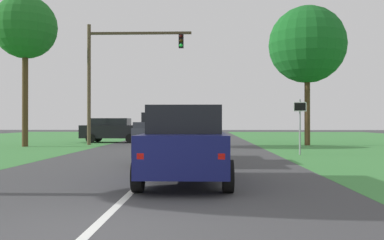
% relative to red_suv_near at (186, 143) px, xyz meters
% --- Properties ---
extents(ground_plane, '(120.00, 120.00, 0.00)m').
position_rel_red_suv_near_xyz_m(ground_plane, '(-1.12, 7.62, -1.01)').
color(ground_plane, '#424244').
extents(lane_centre_stripe, '(0.16, 42.85, 0.01)m').
position_rel_red_suv_near_xyz_m(lane_centre_stripe, '(-1.12, -3.38, -1.01)').
color(lane_centre_stripe, white).
rests_on(lane_centre_stripe, ground_plane).
extents(red_suv_near, '(2.24, 4.51, 1.94)m').
position_rel_red_suv_near_xyz_m(red_suv_near, '(0.00, 0.00, 0.00)').
color(red_suv_near, navy).
rests_on(red_suv_near, ground_plane).
extents(pickup_truck_lead, '(2.18, 5.57, 1.89)m').
position_rel_red_suv_near_xyz_m(pickup_truck_lead, '(-0.98, 5.71, -0.02)').
color(pickup_truck_lead, '#4C515B').
rests_on(pickup_truck_lead, ground_plane).
extents(traffic_light, '(6.96, 0.40, 8.04)m').
position_rel_red_suv_near_xyz_m(traffic_light, '(-5.54, 17.13, 4.23)').
color(traffic_light, brown).
rests_on(traffic_light, ground_plane).
extents(keep_moving_sign, '(0.60, 0.09, 2.60)m').
position_rel_red_suv_near_xyz_m(keep_moving_sign, '(4.93, 9.15, 0.65)').
color(keep_moving_sign, gray).
rests_on(keep_moving_sign, ground_plane).
extents(oak_tree_right, '(5.04, 5.04, 9.15)m').
position_rel_red_suv_near_xyz_m(oak_tree_right, '(7.20, 17.19, 5.59)').
color(oak_tree_right, '#4C351E').
rests_on(oak_tree_right, ground_plane).
extents(crossing_suv_far, '(4.72, 2.18, 1.80)m').
position_rel_red_suv_near_xyz_m(crossing_suv_far, '(-6.38, 20.42, -0.06)').
color(crossing_suv_far, black).
rests_on(crossing_suv_far, ground_plane).
extents(extra_tree_1, '(3.90, 3.90, 9.40)m').
position_rel_red_suv_near_xyz_m(extra_tree_1, '(-10.72, 15.16, 6.38)').
color(extra_tree_1, '#4C351E').
rests_on(extra_tree_1, ground_plane).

